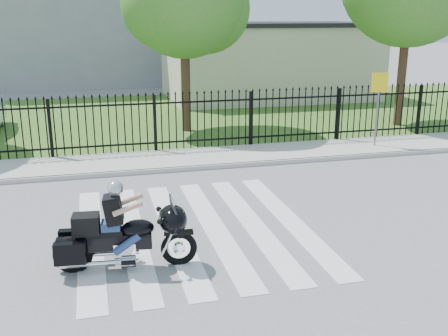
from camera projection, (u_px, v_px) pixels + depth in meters
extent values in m
plane|color=slate|center=(194.00, 229.00, 10.38)|extent=(120.00, 120.00, 0.00)
cube|color=#ADAAA3|center=(160.00, 161.00, 15.01)|extent=(40.00, 2.00, 0.12)
cube|color=#ADAAA3|center=(165.00, 170.00, 14.08)|extent=(40.00, 0.12, 0.12)
cube|color=#345E20|center=(138.00, 117.00, 21.53)|extent=(40.00, 12.00, 0.02)
cube|color=black|center=(156.00, 143.00, 15.85)|extent=(26.00, 0.04, 0.05)
cube|color=black|center=(154.00, 103.00, 15.51)|extent=(26.00, 0.04, 0.05)
cylinder|color=#382316|center=(186.00, 73.00, 18.51)|extent=(0.32, 0.32, 4.16)
cylinder|color=#382316|center=(403.00, 62.00, 19.39)|extent=(0.32, 0.32, 4.80)
cube|color=beige|center=(268.00, 62.00, 26.41)|extent=(10.00, 6.00, 3.50)
cube|color=black|center=(269.00, 24.00, 25.89)|extent=(10.20, 6.20, 0.20)
torus|color=black|center=(179.00, 248.00, 8.84)|extent=(0.63, 0.18, 0.62)
torus|color=black|center=(73.00, 255.00, 8.60)|extent=(0.66, 0.20, 0.65)
cube|color=black|center=(116.00, 241.00, 8.65)|extent=(1.18, 0.34, 0.27)
ellipsoid|color=black|center=(138.00, 228.00, 8.64)|extent=(0.59, 0.41, 0.30)
cube|color=black|center=(105.00, 232.00, 8.57)|extent=(0.61, 0.35, 0.09)
cube|color=silver|center=(125.00, 249.00, 8.71)|extent=(0.38, 0.30, 0.27)
ellipsoid|color=black|center=(173.00, 219.00, 8.68)|extent=(0.55, 0.69, 0.48)
cube|color=black|center=(86.00, 224.00, 8.49)|extent=(0.46, 0.38, 0.32)
cube|color=navy|center=(111.00, 226.00, 8.56)|extent=(0.33, 0.30, 0.16)
sphere|color=#B3B7BB|center=(115.00, 188.00, 8.39)|extent=(0.26, 0.26, 0.26)
cylinder|color=slate|center=(377.00, 111.00, 16.21)|extent=(0.06, 0.06, 2.17)
cube|color=yellow|center=(380.00, 83.00, 15.94)|extent=(0.48, 0.17, 0.59)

